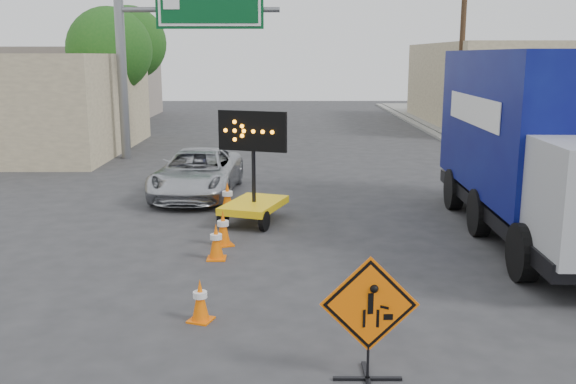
{
  "coord_description": "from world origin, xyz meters",
  "views": [
    {
      "loc": [
        -0.31,
        -6.77,
        3.95
      ],
      "look_at": [
        -0.26,
        3.5,
        1.75
      ],
      "focal_mm": 40.0,
      "sensor_mm": 36.0,
      "label": 1
    }
  ],
  "objects_px": {
    "construction_sign": "(369,316)",
    "pickup_truck": "(198,173)",
    "box_truck": "(539,154)",
    "arrow_board": "(254,198)"
  },
  "relations": [
    {
      "from": "construction_sign",
      "to": "pickup_truck",
      "type": "height_order",
      "value": "construction_sign"
    },
    {
      "from": "pickup_truck",
      "to": "box_truck",
      "type": "relative_size",
      "value": 0.55
    },
    {
      "from": "arrow_board",
      "to": "pickup_truck",
      "type": "bearing_deg",
      "value": 139.23
    },
    {
      "from": "pickup_truck",
      "to": "box_truck",
      "type": "height_order",
      "value": "box_truck"
    },
    {
      "from": "construction_sign",
      "to": "arrow_board",
      "type": "relative_size",
      "value": 0.6
    },
    {
      "from": "construction_sign",
      "to": "pickup_truck",
      "type": "relative_size",
      "value": 0.34
    },
    {
      "from": "construction_sign",
      "to": "box_truck",
      "type": "bearing_deg",
      "value": 55.45
    },
    {
      "from": "arrow_board",
      "to": "pickup_truck",
      "type": "distance_m",
      "value": 3.52
    },
    {
      "from": "arrow_board",
      "to": "box_truck",
      "type": "xyz_separation_m",
      "value": [
        6.27,
        -1.24,
        1.23
      ]
    },
    {
      "from": "arrow_board",
      "to": "pickup_truck",
      "type": "height_order",
      "value": "arrow_board"
    }
  ]
}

